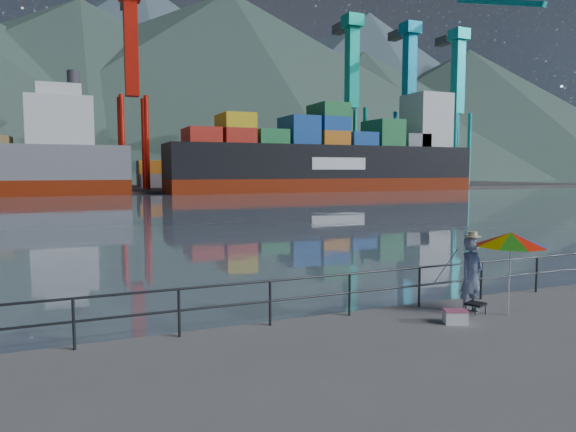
% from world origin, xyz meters
% --- Properties ---
extents(harbor_water, '(500.00, 280.00, 0.00)m').
position_xyz_m(harbor_water, '(0.00, 130.00, 0.00)').
color(harbor_water, slate).
rests_on(harbor_water, ground).
extents(far_dock, '(200.00, 40.00, 0.40)m').
position_xyz_m(far_dock, '(10.00, 93.00, 0.00)').
color(far_dock, '#514F4C').
rests_on(far_dock, ground).
extents(guardrail, '(22.00, 0.06, 1.03)m').
position_xyz_m(guardrail, '(0.00, 1.70, 0.52)').
color(guardrail, '#2D3033').
rests_on(guardrail, ground).
extents(mountains, '(600.00, 332.80, 80.00)m').
position_xyz_m(mountains, '(38.82, 207.75, 35.55)').
color(mountains, '#385147').
rests_on(mountains, ground).
extents(port_cranes, '(116.00, 28.00, 38.40)m').
position_xyz_m(port_cranes, '(31.00, 84.00, 16.00)').
color(port_cranes, red).
rests_on(port_cranes, ground).
extents(container_stacks, '(58.00, 8.40, 7.80)m').
position_xyz_m(container_stacks, '(33.73, 94.33, 2.99)').
color(container_stacks, gray).
rests_on(container_stacks, ground).
extents(fisherman, '(0.72, 0.53, 1.82)m').
position_xyz_m(fisherman, '(3.86, 0.84, 0.91)').
color(fisherman, navy).
rests_on(fisherman, ground).
extents(beach_umbrella, '(2.06, 2.06, 1.98)m').
position_xyz_m(beach_umbrella, '(4.47, 0.25, 1.81)').
color(beach_umbrella, white).
rests_on(beach_umbrella, ground).
extents(folding_stool, '(0.51, 0.51, 0.26)m').
position_xyz_m(folding_stool, '(3.88, 0.69, 0.14)').
color(folding_stool, black).
rests_on(folding_stool, ground).
extents(cooler_bag, '(0.58, 0.50, 0.28)m').
position_xyz_m(cooler_bag, '(2.88, 0.23, 0.14)').
color(cooler_bag, white).
rests_on(cooler_bag, ground).
extents(fishing_rod, '(0.66, 1.63, 1.23)m').
position_xyz_m(fishing_rod, '(3.96, 1.90, 0.00)').
color(fishing_rod, black).
rests_on(fishing_rod, ground).
extents(container_ship, '(55.33, 9.22, 18.10)m').
position_xyz_m(container_ship, '(37.75, 71.72, 5.87)').
color(container_ship, maroon).
rests_on(container_ship, ground).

